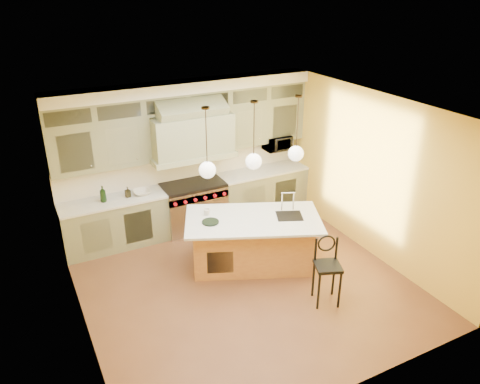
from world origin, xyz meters
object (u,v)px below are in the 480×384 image
kitchen_island (253,240)px  counter_stool (327,267)px  range (194,205)px  microwave (277,143)px

kitchen_island → counter_stool: 1.50m
range → kitchen_island: (0.40, -1.70, -0.01)m
kitchen_island → microwave: microwave is taller
kitchen_island → counter_stool: (0.51, -1.41, 0.14)m
counter_stool → microwave: microwave is taller
microwave → kitchen_island: bearing=-130.6°
range → kitchen_island: size_ratio=0.47×
kitchen_island → counter_stool: size_ratio=2.34×
counter_stool → range: bearing=127.4°
kitchen_island → microwave: bearing=72.8°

